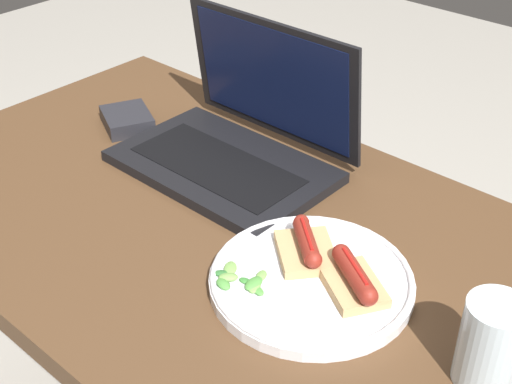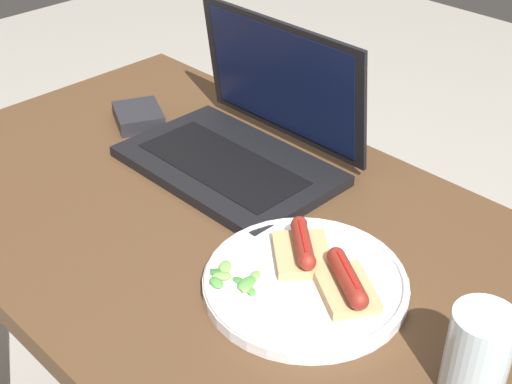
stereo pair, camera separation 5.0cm
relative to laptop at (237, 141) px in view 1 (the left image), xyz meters
The scene contains 8 objects.
desk 0.21m from the laptop, 54.65° to the right, with size 1.13×0.66×0.74m.
laptop is the anchor object (origin of this frame).
plate 0.33m from the laptop, 29.75° to the right, with size 0.27×0.27×0.02m.
sausage_toast_left 0.37m from the laptop, 23.53° to the right, with size 0.11×0.10×0.04m.
sausage_toast_middle 0.29m from the laptop, 27.75° to the right, with size 0.12×0.11×0.04m.
salad_pile 0.32m from the laptop, 45.84° to the right, with size 0.08×0.07×0.01m.
drinking_glass 0.55m from the laptop, 16.67° to the right, with size 0.07×0.07×0.11m.
external_drive 0.24m from the laptop, behind, with size 0.12×0.11×0.03m.
Camera 1 is at (0.61, -0.60, 1.35)m, focal length 50.00 mm.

